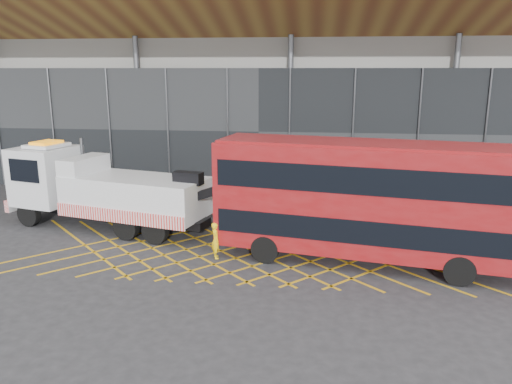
# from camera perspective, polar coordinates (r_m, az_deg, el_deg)

# --- Properties ---
(ground_plane) EXTENTS (120.00, 120.00, 0.00)m
(ground_plane) POSITION_cam_1_polar(r_m,az_deg,el_deg) (22.88, -7.98, -6.53)
(ground_plane) COLOR #262628
(road_markings) EXTENTS (21.56, 7.16, 0.01)m
(road_markings) POSITION_cam_1_polar(r_m,az_deg,el_deg) (22.41, -1.99, -6.83)
(road_markings) COLOR #CE9413
(road_markings) RESTS_ON ground_plane
(construction_building) EXTENTS (55.00, 23.97, 18.00)m
(construction_building) POSITION_cam_1_polar(r_m,az_deg,el_deg) (39.31, 1.39, 15.38)
(construction_building) COLOR gray
(construction_building) RESTS_ON ground_plane
(recovery_truck) EXTENTS (12.51, 5.56, 4.36)m
(recovery_truck) POSITION_cam_1_polar(r_m,az_deg,el_deg) (26.47, -17.39, 0.33)
(recovery_truck) COLOR black
(recovery_truck) RESTS_ON ground_plane
(bus_towed) EXTENTS (12.81, 5.18, 5.09)m
(bus_towed) POSITION_cam_1_polar(r_m,az_deg,el_deg) (20.88, 12.57, -0.59)
(bus_towed) COLOR maroon
(bus_towed) RESTS_ON ground_plane
(worker) EXTENTS (0.56, 0.67, 1.58)m
(worker) POSITION_cam_1_polar(r_m,az_deg,el_deg) (21.52, -4.61, -5.52)
(worker) COLOR yellow
(worker) RESTS_ON ground_plane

